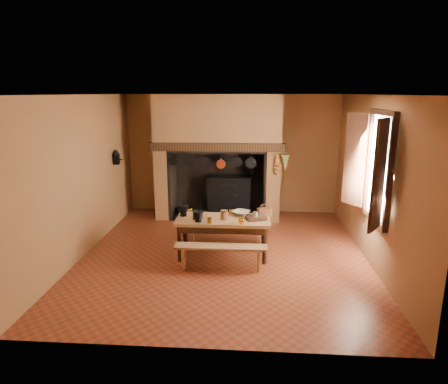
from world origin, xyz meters
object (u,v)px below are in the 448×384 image
Objects in this scene: mixing_bowl at (241,213)px; iron_range at (230,195)px; coffee_grinder at (198,215)px; work_table at (223,224)px; bench_front at (221,252)px; wicker_basket at (264,212)px.

iron_range is at bearing 98.33° from mixing_bowl.
work_table is at bearing 17.52° from coffee_grinder.
bench_front is at bearing -39.58° from coffee_grinder.
work_table is at bearing -89.31° from iron_range.
mixing_bowl is (0.31, 0.23, 0.15)m from work_table.
work_table is (0.03, -2.54, 0.11)m from iron_range.
mixing_bowl is at bearing 68.66° from bench_front.
coffee_grinder reaches higher than mixing_bowl.
work_table is 7.77× the size of coffee_grinder.
iron_range is 5.39× the size of mixing_bowl.
mixing_bowl is (0.34, -2.31, 0.26)m from iron_range.
wicker_basket is (0.75, -2.34, 0.29)m from iron_range.
work_table is 0.41m from mixing_bowl.
bench_front is at bearing -90.00° from work_table.
coffee_grinder is 0.79× the size of wicker_basket.
wicker_basket reaches higher than mixing_bowl.
mixing_bowl is at bearing 30.53° from coffee_grinder.
mixing_bowl is 0.41m from wicker_basket.
work_table is at bearing 90.00° from bench_front.
bench_front is 0.95m from mixing_bowl.
wicker_basket is at bearing -3.20° from mixing_bowl.
bench_front is at bearing -111.34° from mixing_bowl.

